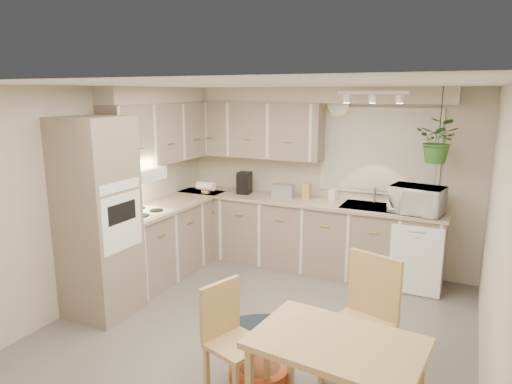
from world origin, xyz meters
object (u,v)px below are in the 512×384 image
Objects in this scene: microwave at (417,197)px; chair_back at (359,323)px; pet_bed at (259,372)px; chair_left at (236,342)px; braided_rug at (268,335)px.

chair_back is at bearing -84.22° from microwave.
microwave is at bearing 69.65° from pet_bed.
braided_rug is (-0.13, 0.90, -0.43)m from chair_left.
chair_back reaches higher than braided_rug.
pet_bed is at bearing -100.14° from microwave.
braided_rug is 0.70m from pet_bed.
microwave reaches higher than chair_back.
chair_back is 0.92m from pet_bed.
microwave is (0.90, 2.43, 1.08)m from pet_bed.
pet_bed is at bearing 40.51° from chair_back.
braided_rug is 1.92× the size of microwave.
pet_bed is (-0.74, -0.31, -0.46)m from chair_back.
microwave is (0.99, 2.66, 0.70)m from chair_left.
microwave is at bearing -76.73° from chair_back.
braided_rug is at bearing -153.16° from chair_left.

